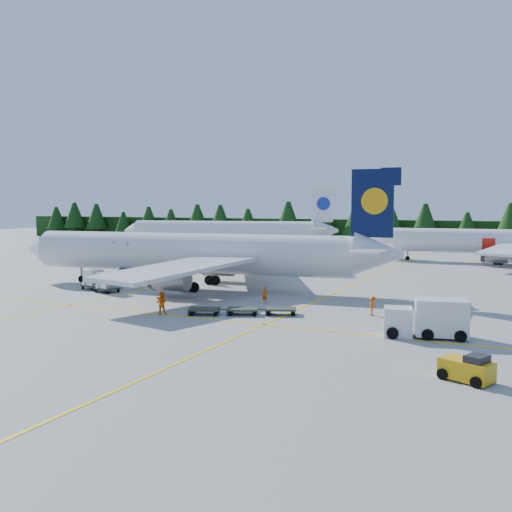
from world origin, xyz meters
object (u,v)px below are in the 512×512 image
at_px(airliner_red, 484,242).
at_px(airstairs, 120,280).
at_px(service_truck, 426,318).
at_px(airliner_navy, 182,253).
at_px(baggage_tug, 468,368).

xyz_separation_m(airliner_red, airstairs, (-35.09, -47.77, -2.57)).
bearing_deg(service_truck, airliner_navy, 141.69).
distance_m(airliner_navy, baggage_tug, 39.95).
xyz_separation_m(airliner_navy, airliner_red, (28.72, 44.52, -0.45)).
xyz_separation_m(airliner_red, service_truck, (0.28, -57.75, -2.07)).
relative_size(airstairs, baggage_tug, 2.00).
distance_m(airliner_red, airstairs, 59.33).
height_order(airliner_red, service_truck, airliner_red).
height_order(airliner_navy, baggage_tug, airliner_navy).
bearing_deg(airliner_navy, airliner_red, 50.12).
distance_m(airliner_navy, airliner_red, 52.98).
bearing_deg(airliner_navy, airstairs, -160.08).
bearing_deg(baggage_tug, service_truck, 134.46).
bearing_deg(baggage_tug, airliner_navy, 168.27).
bearing_deg(airliner_navy, baggage_tug, -41.79).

